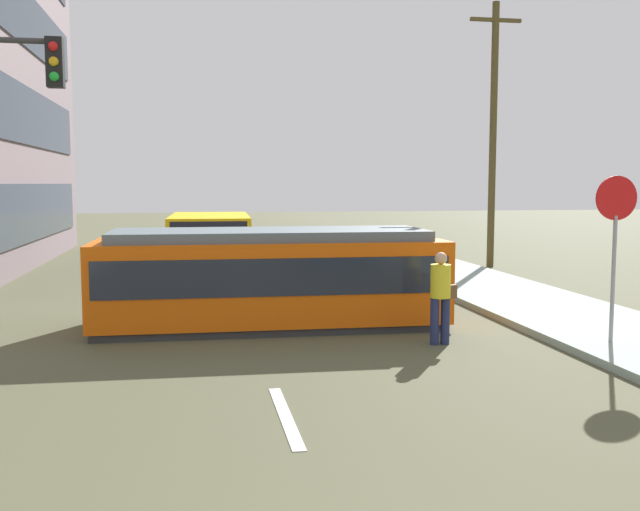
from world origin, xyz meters
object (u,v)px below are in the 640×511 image
Objects in this scene: utility_pole_mid at (493,131)px; pedestrian_crossing at (441,292)px; streetcar_tram at (270,276)px; stop_sign at (615,224)px; city_bus at (210,239)px.

pedestrian_crossing is at bearing -117.55° from utility_pole_mid.
pedestrian_crossing is (2.82, -2.28, -0.07)m from streetcar_tram.
stop_sign is at bearing -104.10° from utility_pole_mid.
utility_pole_mid is at bearing 45.77° from streetcar_tram.
city_bus is at bearing 177.39° from utility_pole_mid.
stop_sign is at bearing -29.70° from streetcar_tram.
city_bus reaches higher than pedestrian_crossing.
stop_sign is (6.57, -12.52, 1.13)m from city_bus.
pedestrian_crossing is 13.12m from utility_pole_mid.
stop_sign is at bearing -18.36° from pedestrian_crossing.
utility_pole_mid is (9.61, -0.44, 3.61)m from city_bus.
utility_pole_mid is (8.64, 8.88, 3.66)m from streetcar_tram.
streetcar_tram reaches higher than city_bus.
stop_sign is at bearing -62.29° from city_bus.
pedestrian_crossing is 0.19× the size of utility_pole_mid.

